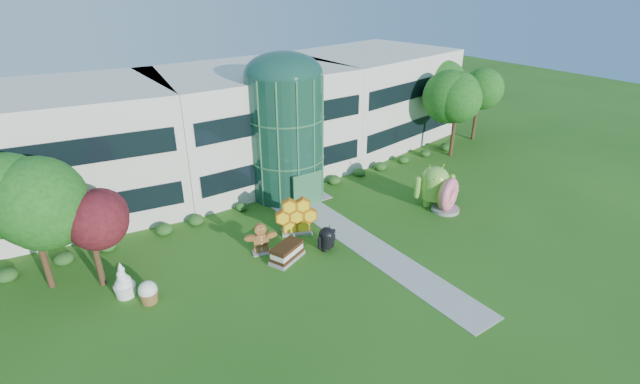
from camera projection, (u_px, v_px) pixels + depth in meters
ground at (385, 257)px, 29.85m from camera, size 140.00×140.00×0.00m
building at (250, 122)px, 41.15m from camera, size 46.00×15.00×9.30m
atrium at (286, 137)px, 36.62m from camera, size 6.00×6.00×9.80m
walkway at (365, 244)px, 31.32m from camera, size 2.40×20.00×0.04m
tree_red at (93, 240)px, 26.02m from camera, size 4.00×4.00×6.00m
trees_backdrop at (279, 142)px, 37.66m from camera, size 52.00×8.00×8.40m
android_green at (435, 183)px, 35.74m from camera, size 4.02×3.47×3.84m
android_black at (327, 237)px, 30.26m from camera, size 1.91×1.48×1.94m
donut at (447, 195)px, 35.16m from camera, size 2.90×2.04×2.74m
gingerbread at (261, 238)px, 29.91m from camera, size 2.53×1.59×2.18m
ice_cream_sandwich at (287, 252)px, 29.43m from camera, size 2.71×2.06×1.08m
honeycomb at (296, 217)px, 32.19m from camera, size 3.28×2.31×2.44m
froyo at (123, 280)px, 25.85m from camera, size 1.65×1.65×2.19m
cupcake at (148, 292)px, 25.53m from camera, size 1.19×1.19×1.34m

